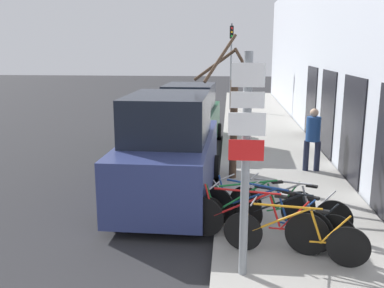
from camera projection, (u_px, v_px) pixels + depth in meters
ground_plane at (190, 156)px, 13.73m from camera, size 80.00×80.00×0.00m
sidewalk_curb at (265, 138)px, 16.21m from camera, size 3.20×32.00×0.15m
building_facade at (318, 53)px, 15.28m from camera, size 0.23×32.00×6.50m
signpost at (246, 159)px, 5.92m from camera, size 0.50×0.14×3.22m
bicycle_0 at (294, 236)px, 6.69m from camera, size 2.20×0.70×0.89m
bicycle_1 at (253, 222)px, 7.14m from camera, size 2.35×0.87×0.98m
bicycle_2 at (288, 219)px, 7.29m from camera, size 2.00×1.22×0.92m
bicycle_3 at (262, 214)px, 7.47m from camera, size 2.16×1.48×0.97m
bicycle_4 at (253, 209)px, 7.78m from camera, size 2.35×0.72×0.93m
bicycle_5 at (288, 207)px, 7.87m from camera, size 2.14×0.94×0.91m
parked_car_0 at (170, 153)px, 9.65m from camera, size 2.18×4.79×2.42m
parked_car_1 at (190, 119)px, 14.85m from camera, size 2.14×4.28×2.20m
pedestrian_near at (313, 135)px, 11.40m from camera, size 0.44×0.38×1.70m
street_tree at (232, 118)px, 10.61m from camera, size 1.49×0.87×3.58m
traffic_light at (231, 55)px, 22.44m from camera, size 0.20×0.30×4.50m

